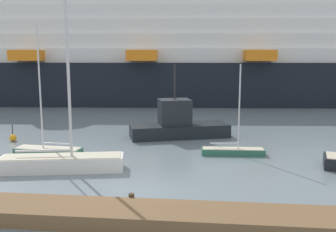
# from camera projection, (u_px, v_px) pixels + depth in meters

# --- Properties ---
(ground_plane) EXTENTS (600.00, 600.00, 0.00)m
(ground_plane) POSITION_uv_depth(u_px,v_px,m) (141.00, 192.00, 17.75)
(ground_plane) COLOR slate
(dock_pier) EXTENTS (25.93, 2.28, 0.73)m
(dock_pier) POSITION_uv_depth(u_px,v_px,m) (126.00, 215.00, 14.48)
(dock_pier) COLOR brown
(dock_pier) RESTS_ON ground_plane
(sailboat_0) EXTENTS (4.47, 1.52, 8.30)m
(sailboat_0) POSITION_uv_depth(u_px,v_px,m) (48.00, 148.00, 24.58)
(sailboat_0) COLOR #2D6B51
(sailboat_0) RESTS_ON ground_plane
(sailboat_3) EXTENTS (4.07, 1.07, 5.85)m
(sailboat_3) POSITION_uv_depth(u_px,v_px,m) (233.00, 150.00, 24.30)
(sailboat_3) COLOR #2D6B51
(sailboat_3) RESTS_ON ground_plane
(sailboat_4) EXTENTS (6.93, 2.79, 12.50)m
(sailboat_4) POSITION_uv_depth(u_px,v_px,m) (62.00, 160.00, 20.90)
(sailboat_4) COLOR white
(sailboat_4) RESTS_ON ground_plane
(fishing_boat_1) EXTENTS (8.10, 4.78, 5.69)m
(fishing_boat_1) POSITION_uv_depth(u_px,v_px,m) (178.00, 125.00, 29.52)
(fishing_boat_1) COLOR black
(fishing_boat_1) RESTS_ON ground_plane
(channel_buoy_0) EXTENTS (0.52, 0.52, 1.32)m
(channel_buoy_0) POSITION_uv_depth(u_px,v_px,m) (13.00, 138.00, 28.17)
(channel_buoy_0) COLOR orange
(channel_buoy_0) RESTS_ON ground_plane
(cruise_ship) EXTENTS (100.28, 21.68, 19.40)m
(cruise_ship) POSITION_uv_depth(u_px,v_px,m) (146.00, 56.00, 51.93)
(cruise_ship) COLOR black
(cruise_ship) RESTS_ON ground_plane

